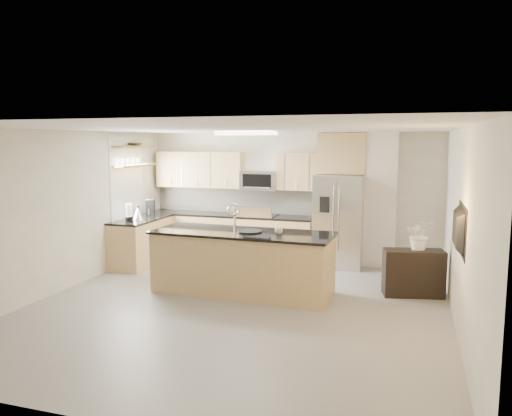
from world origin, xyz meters
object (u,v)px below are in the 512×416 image
(range, at_px, (258,237))
(bowl, at_px, (135,144))
(island, at_px, (243,262))
(television, at_px, (454,229))
(cup, at_px, (279,231))
(platter, at_px, (249,231))
(credenza, at_px, (413,273))
(kettle, at_px, (138,213))
(coffee_maker, at_px, (150,208))
(blender, at_px, (129,214))
(flower_vase, at_px, (420,227))
(refrigerator, at_px, (339,221))
(microwave, at_px, (260,180))

(range, bearing_deg, bowl, -158.18)
(island, bearing_deg, television, -14.28)
(cup, bearing_deg, platter, 177.63)
(credenza, relative_size, kettle, 3.22)
(coffee_maker, bearing_deg, blender, -88.62)
(island, distance_m, bowl, 3.54)
(flower_vase, bearing_deg, island, -165.60)
(blender, bearing_deg, coffee_maker, 91.38)
(flower_vase, bearing_deg, platter, -164.94)
(blender, height_order, flower_vase, flower_vase)
(refrigerator, distance_m, cup, 2.30)
(refrigerator, height_order, coffee_maker, refrigerator)
(platter, height_order, blender, blender)
(kettle, bearing_deg, coffee_maker, 96.74)
(cup, height_order, platter, cup)
(bowl, relative_size, television, 0.31)
(refrigerator, distance_m, kettle, 3.88)
(cup, relative_size, platter, 0.32)
(range, bearing_deg, island, -78.83)
(kettle, bearing_deg, platter, -20.83)
(platter, height_order, bowl, bowl)
(platter, distance_m, flower_vase, 2.67)
(refrigerator, distance_m, credenza, 2.15)
(microwave, height_order, credenza, microwave)
(coffee_maker, bearing_deg, range, 17.56)
(microwave, xyz_separation_m, kettle, (-2.02, -1.38, -0.58))
(bowl, bearing_deg, platter, -25.46)
(microwave, xyz_separation_m, television, (3.51, -3.24, -0.28))
(blender, relative_size, kettle, 1.19)
(cup, bearing_deg, coffee_maker, 153.06)
(credenza, relative_size, cup, 7.16)
(microwave, bearing_deg, blender, -142.06)
(range, relative_size, blender, 3.37)
(range, height_order, flower_vase, flower_vase)
(blender, distance_m, coffee_maker, 0.83)
(microwave, bearing_deg, kettle, -145.73)
(range, bearing_deg, blender, -144.25)
(range, xyz_separation_m, flower_vase, (3.14, -1.54, 0.62))
(bowl, height_order, television, bowl)
(bowl, bearing_deg, blender, -73.56)
(microwave, distance_m, coffee_maker, 2.31)
(range, bearing_deg, television, -41.64)
(cup, bearing_deg, flower_vase, 18.85)
(island, relative_size, coffee_maker, 8.94)
(cup, xyz_separation_m, television, (2.46, -0.86, 0.30))
(coffee_maker, distance_m, flower_vase, 5.31)
(kettle, bearing_deg, island, -21.70)
(cup, height_order, coffee_maker, coffee_maker)
(range, distance_m, blender, 2.62)
(cup, distance_m, blender, 3.21)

